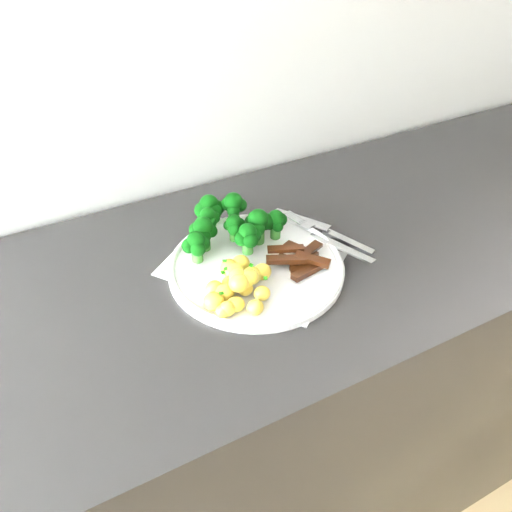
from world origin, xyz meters
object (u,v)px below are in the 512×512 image
at_px(fork, 329,239).
at_px(potatoes, 238,284).
at_px(broccoli, 232,223).
at_px(recipe_paper, 252,264).
at_px(knife, 334,236).
at_px(plate, 256,266).
at_px(counter, 266,410).
at_px(beef_strips, 301,259).

bearing_deg(fork, potatoes, -169.02).
relative_size(broccoli, potatoes, 1.53).
bearing_deg(fork, recipe_paper, 171.08).
bearing_deg(potatoes, recipe_paper, 47.65).
height_order(fork, knife, fork).
xyz_separation_m(recipe_paper, potatoes, (-0.06, -0.06, 0.03)).
distance_m(recipe_paper, potatoes, 0.09).
height_order(broccoli, knife, broccoli).
height_order(recipe_paper, plate, plate).
distance_m(plate, knife, 0.17).
bearing_deg(plate, counter, 11.31).
distance_m(counter, beef_strips, 0.47).
xyz_separation_m(broccoli, potatoes, (-0.05, -0.13, -0.02)).
relative_size(plate, fork, 1.47).
bearing_deg(potatoes, counter, 31.55).
relative_size(counter, recipe_paper, 6.70).
bearing_deg(counter, potatoes, -148.45).
distance_m(counter, fork, 0.48).
bearing_deg(knife, counter, -178.83).
relative_size(counter, plate, 7.69).
distance_m(beef_strips, fork, 0.08).
bearing_deg(plate, recipe_paper, 92.00).
xyz_separation_m(recipe_paper, plate, (0.00, -0.02, 0.01)).
xyz_separation_m(recipe_paper, knife, (0.17, -0.01, 0.01)).
height_order(recipe_paper, fork, fork).
xyz_separation_m(recipe_paper, broccoli, (-0.01, 0.07, 0.05)).
xyz_separation_m(plate, broccoli, (-0.01, 0.08, 0.04)).
bearing_deg(plate, knife, 2.87).
distance_m(plate, fork, 0.15).
height_order(broccoli, beef_strips, broccoli).
xyz_separation_m(plate, fork, (0.15, -0.01, 0.01)).
distance_m(counter, recipe_paper, 0.44).
distance_m(recipe_paper, fork, 0.15).
height_order(recipe_paper, knife, knife).
distance_m(broccoli, fork, 0.18).
xyz_separation_m(potatoes, fork, (0.20, 0.04, -0.01)).
distance_m(broccoli, potatoes, 0.14).
relative_size(recipe_paper, broccoli, 1.73).
height_order(beef_strips, knife, beef_strips).
distance_m(counter, knife, 0.47).
distance_m(plate, beef_strips, 0.08).
height_order(recipe_paper, broccoli, broccoli).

